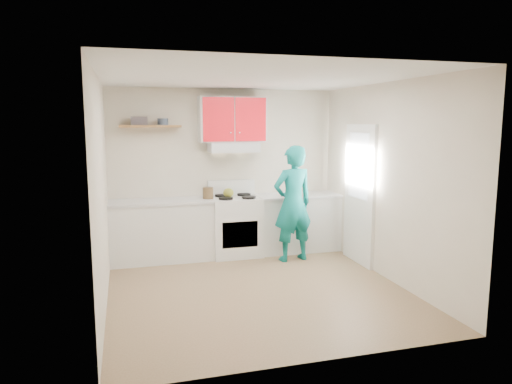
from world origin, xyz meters
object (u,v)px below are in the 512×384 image
object	(u,v)px
stove	(235,226)
person	(293,204)
crock	(208,194)
kettle	(228,193)
tin	(163,122)

from	to	relation	value
stove	person	size ratio (longest dim) A/B	0.53
stove	crock	world-z (taller)	crock
kettle	tin	bearing A→B (deg)	151.60
crock	kettle	bearing A→B (deg)	10.44
kettle	crock	world-z (taller)	crock
person	tin	bearing A→B (deg)	-29.10
tin	person	xyz separation A→B (m)	(1.83, -0.65, -1.22)
crock	stove	bearing A→B (deg)	1.50
kettle	stove	bearing A→B (deg)	-50.58
stove	crock	xyz separation A→B (m)	(-0.43, -0.01, 0.54)
stove	tin	world-z (taller)	tin
stove	person	world-z (taller)	person
stove	kettle	world-z (taller)	kettle
kettle	person	bearing A→B (deg)	-56.12
tin	stove	bearing A→B (deg)	-7.52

